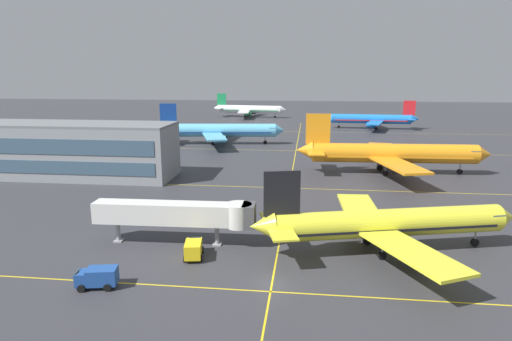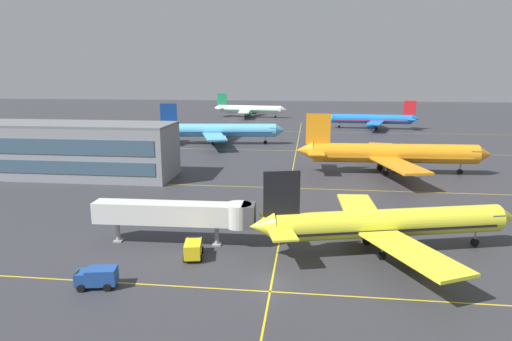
% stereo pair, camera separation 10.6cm
% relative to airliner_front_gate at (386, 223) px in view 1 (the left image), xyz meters
% --- Properties ---
extents(ground_plane, '(600.00, 600.00, 0.00)m').
position_rel_airliner_front_gate_xyz_m(ground_plane, '(-13.11, -10.02, -3.63)').
color(ground_plane, '#333338').
extents(airliner_front_gate, '(33.75, 28.74, 10.63)m').
position_rel_airliner_front_gate_xyz_m(airliner_front_gate, '(0.00, 0.00, 0.00)').
color(airliner_front_gate, yellow).
rests_on(airliner_front_gate, ground).
extents(airliner_second_row, '(41.65, 35.93, 12.96)m').
position_rel_airliner_front_gate_xyz_m(airliner_second_row, '(8.21, 44.25, 0.80)').
color(airliner_second_row, orange).
rests_on(airliner_second_row, ground).
extents(airliner_third_row, '(40.00, 34.28, 12.43)m').
position_rel_airliner_front_gate_xyz_m(airliner_third_row, '(-37.06, 79.27, 0.62)').
color(airliner_third_row, '#5BB7E5').
rests_on(airliner_third_row, ground).
extents(airliner_far_left_stand, '(35.55, 30.64, 11.05)m').
position_rel_airliner_front_gate_xyz_m(airliner_far_left_stand, '(14.76, 123.25, 0.15)').
color(airliner_far_left_stand, blue).
rests_on(airliner_far_left_stand, ground).
extents(airliner_far_right_stand, '(36.51, 31.28, 11.35)m').
position_rel_airliner_front_gate_xyz_m(airliner_far_right_stand, '(-38.98, 162.14, 0.25)').
color(airliner_far_right_stand, white).
rests_on(airliner_far_right_stand, ground).
extents(taxiway_markings, '(164.64, 181.09, 0.01)m').
position_rel_airliner_front_gate_xyz_m(taxiway_markings, '(-13.11, 49.72, -3.62)').
color(taxiway_markings, yellow).
rests_on(taxiway_markings, ground).
extents(service_truck_red_van, '(2.73, 4.37, 2.10)m').
position_rel_airliner_front_gate_xyz_m(service_truck_red_van, '(-23.01, -4.64, -2.45)').
color(service_truck_red_van, yellow).
rests_on(service_truck_red_van, ground).
extents(service_truck_catering, '(4.39, 2.80, 2.10)m').
position_rel_airliner_front_gate_xyz_m(service_truck_catering, '(-30.96, -13.23, -2.45)').
color(service_truck_catering, '#1E4793').
rests_on(service_truck_catering, ground).
extents(jet_bridge, '(20.91, 3.54, 5.58)m').
position_rel_airliner_front_gate_xyz_m(jet_bridge, '(-25.08, -0.56, 0.43)').
color(jet_bridge, silver).
rests_on(jet_bridge, ground).
extents(terminal_building, '(64.13, 12.62, 11.39)m').
position_rel_airliner_front_gate_xyz_m(terminal_building, '(-69.68, 33.50, 2.06)').
color(terminal_building, gray).
rests_on(terminal_building, ground).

